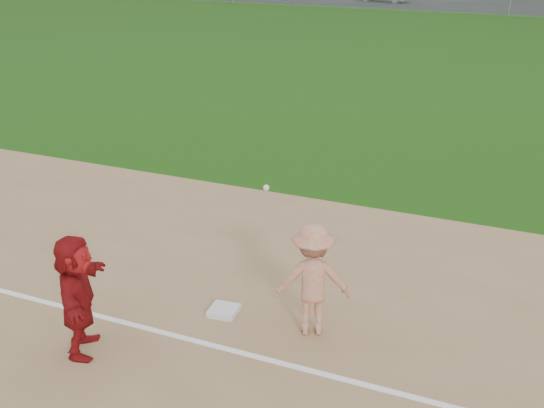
% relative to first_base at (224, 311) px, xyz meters
% --- Properties ---
extents(ground, '(160.00, 160.00, 0.00)m').
position_rel_first_base_xyz_m(ground, '(0.16, -0.03, -0.07)').
color(ground, '#1B490E').
rests_on(ground, ground).
extents(foul_line, '(60.00, 0.10, 0.01)m').
position_rel_first_base_xyz_m(foul_line, '(0.16, -0.83, -0.04)').
color(foul_line, white).
rests_on(foul_line, infield_dirt).
extents(parking_asphalt, '(120.00, 10.00, 0.01)m').
position_rel_first_base_xyz_m(parking_asphalt, '(0.16, 45.97, -0.06)').
color(parking_asphalt, black).
rests_on(parking_asphalt, ground).
extents(first_base, '(0.46, 0.46, 0.09)m').
position_rel_first_base_xyz_m(first_base, '(0.00, 0.00, 0.00)').
color(first_base, silver).
rests_on(first_base, infield_dirt).
extents(base_runner, '(1.19, 1.68, 1.75)m').
position_rel_first_base_xyz_m(base_runner, '(-1.35, -1.64, 0.83)').
color(base_runner, maroon).
rests_on(base_runner, infield_dirt).
extents(first_base_play, '(1.43, 1.00, 2.13)m').
position_rel_first_base_xyz_m(first_base_play, '(1.39, 0.09, 0.80)').
color(first_base_play, '#A7A7AA').
rests_on(first_base_play, infield_dirt).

